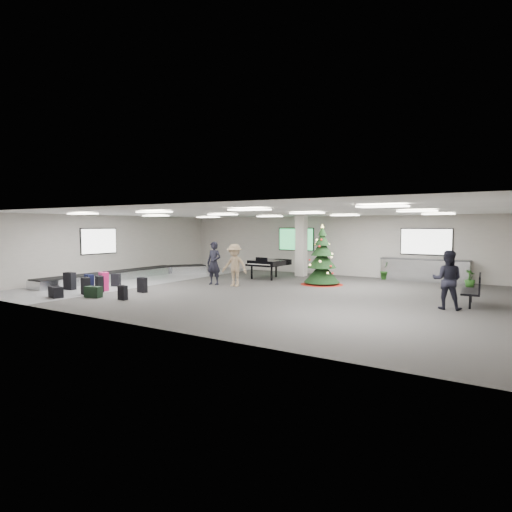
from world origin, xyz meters
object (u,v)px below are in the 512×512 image
Objects in this scene: service_counter at (424,270)px; pink_suitcase at (104,281)px; grand_piano at (268,263)px; baggage_carousel at (129,274)px; christmas_tree at (322,264)px; traveler_bench at (447,280)px; potted_plant_right at (470,278)px; bench at (475,288)px; traveler_a at (214,263)px; potted_plant_left at (385,270)px; traveler_b at (235,265)px.

service_counter is 14.58m from pink_suitcase.
grand_piano is at bearing 83.97° from pink_suitcase.
christmas_tree is at bearing 19.03° from baggage_carousel.
traveler_bench is 5.92m from potted_plant_right.
service_counter is at bearing 110.91° from bench.
bench is (9.58, -2.77, -0.20)m from grand_piano.
traveler_a is (-0.92, -3.26, 0.19)m from grand_piano.
grand_piano is 5.82m from potted_plant_left.
christmas_tree is 3.92m from potted_plant_left.
traveler_bench reaches higher than baggage_carousel.
traveler_a reaches higher than baggage_carousel.
traveler_b is at bearing -84.92° from grand_piano.
potted_plant_right is at bearing 56.99° from pink_suitcase.
baggage_carousel is 2.40× the size of service_counter.
traveler_a is 1.05× the size of traveler_b.
grand_piano is at bearing -156.62° from service_counter.
grand_piano is (-6.89, -2.98, 0.24)m from service_counter.
bench reaches higher than potted_plant_right.
baggage_carousel is at bearing 179.39° from bench.
service_counter is at bearing 155.60° from potted_plant_right.
bench is 0.87× the size of traveler_a.
potted_plant_left is at bearing -64.15° from traveler_bench.
traveler_b is (1.10, 0.06, -0.05)m from traveler_a.
potted_plant_left reaches higher than potted_plant_right.
traveler_bench is 2.04× the size of potted_plant_left.
grand_piano reaches higher than pink_suitcase.
potted_plant_left is (11.05, 6.54, 0.25)m from baggage_carousel.
service_counter is 1.80m from potted_plant_left.
bench reaches higher than pink_suitcase.
baggage_carousel is 4.10m from pink_suitcase.
traveler_a is 9.84m from traveler_bench.
traveler_a is (2.70, 3.86, 0.59)m from pink_suitcase.
traveler_b is at bearing 66.81° from pink_suitcase.
traveler_b is at bearing -149.18° from potted_plant_right.
grand_piano is at bearing -27.36° from traveler_bench.
potted_plant_left is at bearing 43.83° from traveler_b.
potted_plant_right is (12.59, 9.16, 0.00)m from pink_suitcase.
christmas_tree is 6.77m from bench.
potted_plant_right is (2.08, -0.94, -0.16)m from service_counter.
potted_plant_left is at bearing 169.06° from potted_plant_right.
traveler_bench is at bearing -73.60° from service_counter.
christmas_tree is 1.38× the size of grand_piano.
christmas_tree is 6.57m from traveler_bench.
grand_piano is at bearing 159.64° from bench.
baggage_carousel is 15.58m from bench.
pink_suitcase is 0.85× the size of potted_plant_left.
traveler_b is at bearing 5.13° from baggage_carousel.
baggage_carousel is at bearing -145.80° from grand_piano.
grand_piano is (-3.18, 0.60, -0.15)m from christmas_tree.
pink_suitcase is 0.42× the size of traveler_bench.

